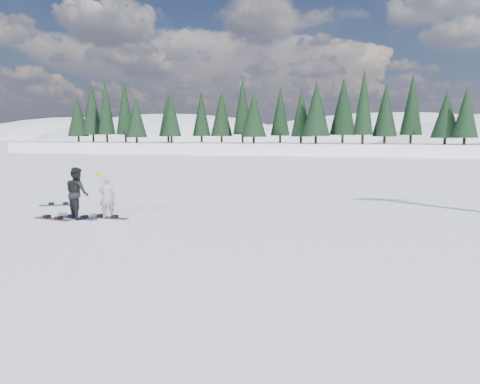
{
  "coord_description": "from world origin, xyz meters",
  "views": [
    {
      "loc": [
        9.82,
        -14.05,
        2.93
      ],
      "look_at": [
        6.03,
        0.02,
        1.1
      ],
      "focal_mm": 35.0,
      "sensor_mm": 36.0,
      "label": 1
    }
  ],
  "objects_px": {
    "snowboarder_woman": "(107,197)",
    "snowboard_loose_c": "(59,205)",
    "snowboard_loose_b": "(53,219)",
    "snowboarder_man": "(77,193)"
  },
  "relations": [
    {
      "from": "snowboarder_woman",
      "to": "snowboarder_man",
      "type": "xyz_separation_m",
      "value": [
        -0.97,
        -0.29,
        0.13
      ]
    },
    {
      "from": "snowboarder_woman",
      "to": "snowboard_loose_b",
      "type": "height_order",
      "value": "snowboarder_woman"
    },
    {
      "from": "snowboarder_man",
      "to": "snowboard_loose_c",
      "type": "distance_m",
      "value": 3.59
    },
    {
      "from": "snowboarder_woman",
      "to": "snowboard_loose_b",
      "type": "distance_m",
      "value": 1.98
    },
    {
      "from": "snowboard_loose_c",
      "to": "snowboard_loose_b",
      "type": "height_order",
      "value": "same"
    },
    {
      "from": "snowboarder_woman",
      "to": "snowboard_loose_c",
      "type": "relative_size",
      "value": 1.09
    },
    {
      "from": "snowboard_loose_c",
      "to": "snowboarder_woman",
      "type": "bearing_deg",
      "value": -55.15
    },
    {
      "from": "snowboarder_woman",
      "to": "snowboarder_man",
      "type": "distance_m",
      "value": 1.02
    },
    {
      "from": "snowboarder_man",
      "to": "snowboard_loose_c",
      "type": "bearing_deg",
      "value": -9.85
    },
    {
      "from": "snowboard_loose_c",
      "to": "snowboarder_man",
      "type": "bearing_deg",
      "value": -67.51
    }
  ]
}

